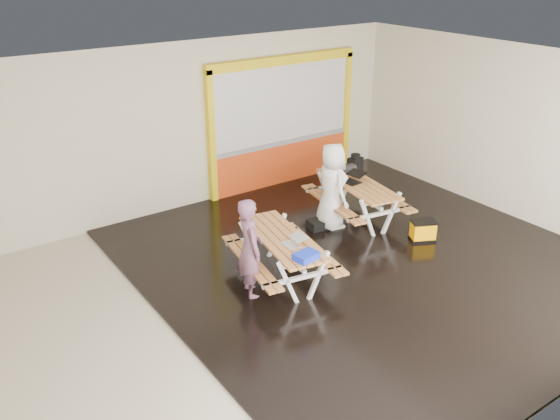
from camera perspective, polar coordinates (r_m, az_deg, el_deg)
room at (r=9.17m, az=3.23°, el=2.37°), size 10.02×8.02×3.52m
deck at (r=10.66m, az=8.34°, el=-4.82°), size 7.50×7.98×0.05m
kiosk at (r=13.50m, az=0.27°, el=8.31°), size 3.88×0.16×3.00m
picnic_table_left at (r=9.69m, az=0.19°, el=-3.67°), size 1.71×2.25×0.82m
picnic_table_right at (r=11.90m, az=7.53°, el=1.77°), size 1.76×2.32×0.85m
person_left at (r=9.18m, az=-2.96°, el=-3.75°), size 0.55×0.69×1.67m
person_right at (r=11.45m, az=5.09°, el=2.26°), size 0.69×0.94×1.76m
laptop_left at (r=9.35m, az=1.37°, el=-3.12°), size 0.37×0.34×0.15m
laptop_right at (r=11.86m, az=7.10°, el=3.06°), size 0.47×0.42×0.18m
blue_pouch at (r=8.93m, az=2.58°, el=-4.51°), size 0.40×0.31×0.11m
toolbox at (r=12.26m, az=6.49°, el=3.95°), size 0.41×0.26×0.22m
backpack at (r=12.96m, az=7.32°, el=4.26°), size 0.35×0.25×0.54m
dark_case at (r=11.64m, az=3.89°, el=-1.37°), size 0.49×0.40×0.17m
fluke_bag at (r=11.43m, az=13.76°, el=-1.99°), size 0.54×0.47×0.39m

